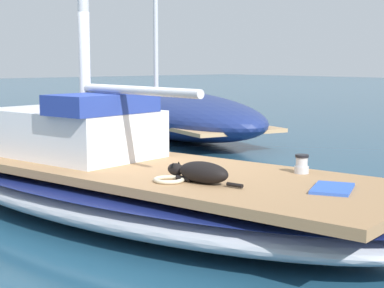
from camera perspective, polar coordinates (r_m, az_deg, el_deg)
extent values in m
plane|color=navy|center=(7.48, -5.08, -6.91)|extent=(120.00, 120.00, 0.00)
ellipsoid|color=#B2B7C1|center=(7.41, -5.11, -4.81)|extent=(3.72, 7.53, 0.56)
ellipsoid|color=navy|center=(7.38, -5.12, -3.45)|extent=(3.74, 7.56, 0.08)
cube|color=#A37A51|center=(7.35, -5.14, -2.30)|extent=(3.18, 6.88, 0.10)
cylinder|color=silver|center=(6.98, -5.24, 5.02)|extent=(0.10, 2.20, 0.10)
cube|color=silver|center=(8.17, -11.24, 1.07)|extent=(1.76, 2.41, 0.60)
cube|color=navy|center=(7.48, -8.37, 3.77)|extent=(1.43, 0.92, 0.24)
ellipsoid|color=black|center=(6.18, 1.08, -2.67)|extent=(0.36, 0.63, 0.22)
ellipsoid|color=black|center=(6.42, -1.52, -2.38)|extent=(0.16, 0.22, 0.13)
cone|color=black|center=(6.37, -1.78, -1.95)|extent=(0.05, 0.05, 0.05)
cone|color=black|center=(6.44, -1.26, -1.85)|extent=(0.05, 0.05, 0.05)
cylinder|color=black|center=(6.28, -0.77, -3.25)|extent=(0.09, 0.19, 0.06)
cylinder|color=black|center=(6.37, -0.07, -3.09)|extent=(0.09, 0.19, 0.06)
cylinder|color=black|center=(5.97, 4.03, -3.85)|extent=(0.07, 0.18, 0.04)
cylinder|color=#B7B7BC|center=(6.84, 10.21, -2.38)|extent=(0.16, 0.16, 0.08)
cylinder|color=#B7B7BC|center=(6.82, 10.23, -1.64)|extent=(0.13, 0.13, 0.10)
cylinder|color=black|center=(6.81, 10.24, -1.10)|extent=(0.15, 0.15, 0.03)
torus|color=beige|center=(6.27, -2.17, -3.35)|extent=(0.32, 0.32, 0.04)
cube|color=blue|center=(6.02, 13.00, -4.07)|extent=(0.66, 0.58, 0.03)
ellipsoid|color=navy|center=(15.36, -2.12, 2.86)|extent=(4.31, 8.18, 1.17)
cube|color=tan|center=(15.37, -2.12, 2.36)|extent=(3.62, 7.31, 0.08)
cube|color=silver|center=(15.87, -3.05, 3.61)|extent=(1.93, 2.60, 0.52)
cube|color=navy|center=(14.14, 0.31, 2.79)|extent=(1.81, 2.57, 0.36)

